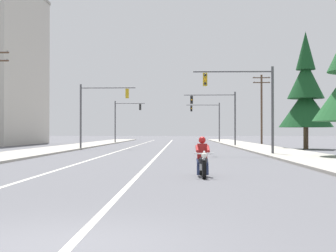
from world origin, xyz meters
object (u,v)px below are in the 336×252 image
Objects in this scene: traffic_signal_far_right at (210,116)px; utility_pole_right_far at (262,106)px; motorcycle_with_rider at (203,161)px; traffic_signal_near_right at (249,96)px; traffic_signal_mid_right at (220,110)px; conifer_tree_right_verge_far at (306,95)px; traffic_signal_near_left at (97,106)px; traffic_signal_mid_left at (124,115)px.

utility_pole_right_far is (6.32, -10.54, 0.94)m from traffic_signal_far_right.
traffic_signal_near_right is at bearing 76.41° from motorcycle_with_rider.
traffic_signal_mid_right is at bearing -121.85° from utility_pole_right_far.
conifer_tree_right_verge_far is at bearing -50.52° from traffic_signal_mid_right.
conifer_tree_right_verge_far is at bearing 0.57° from traffic_signal_near_left.
utility_pole_right_far reaches higher than traffic_signal_near_left.
traffic_signal_mid_right is 11.71m from conifer_tree_right_verge_far.
traffic_signal_far_right is (-0.19, 42.48, -0.02)m from traffic_signal_near_right.
traffic_signal_far_right is 0.66× the size of utility_pole_right_far.
traffic_signal_near_left is 15.51m from traffic_signal_mid_right.
traffic_signal_far_right is at bearing 103.76° from conifer_tree_right_verge_far.
utility_pole_right_far is (19.24, -5.81, 0.99)m from traffic_signal_mid_left.
traffic_signal_mid_right is at bearing 129.48° from conifer_tree_right_verge_far.
traffic_signal_near_right is (4.00, 16.55, 3.56)m from motorcycle_with_rider.
utility_pole_right_far is at bearing 58.15° from traffic_signal_mid_right.
traffic_signal_far_right is at bearing 90.26° from traffic_signal_near_right.
utility_pole_right_far is (10.13, 48.50, 4.47)m from motorcycle_with_rider.
traffic_signal_far_right reaches higher than motorcycle_with_rider.
traffic_signal_far_right is at bearing 120.95° from utility_pole_right_far.
utility_pole_right_far is (18.91, 19.54, 0.93)m from traffic_signal_near_left.
traffic_signal_near_left is at bearing -143.61° from traffic_signal_mid_right.
utility_pole_right_far is at bearing -59.05° from traffic_signal_far_right.
traffic_signal_mid_left is at bearing 99.52° from motorcycle_with_rider.
utility_pole_right_far is (6.42, 10.34, 0.90)m from traffic_signal_mid_right.
conifer_tree_right_verge_far is at bearing -76.24° from traffic_signal_far_right.
traffic_signal_mid_left is at bearing 128.44° from traffic_signal_mid_right.
traffic_signal_near_right is 17.81m from traffic_signal_near_left.
traffic_signal_far_right is at bearing 89.72° from traffic_signal_mid_right.
conifer_tree_right_verge_far reaches higher than traffic_signal_far_right.
conifer_tree_right_verge_far is (20.23, -25.15, 1.07)m from traffic_signal_mid_left.
conifer_tree_right_verge_far reaches higher than traffic_signal_near_right.
traffic_signal_mid_right is 20.88m from traffic_signal_far_right.
traffic_signal_mid_right is (-0.29, 21.60, 0.02)m from traffic_signal_near_right.
traffic_signal_far_right is 12.33m from utility_pole_right_far.
motorcycle_with_rider is 0.35× the size of traffic_signal_far_right.
motorcycle_with_rider is 0.20× the size of conifer_tree_right_verge_far.
conifer_tree_right_verge_far is (7.12, 12.60, 0.99)m from traffic_signal_near_right.
motorcycle_with_rider is 0.35× the size of traffic_signal_mid_left.
traffic_signal_near_right is at bearing -100.86° from utility_pole_right_far.
traffic_signal_near_left is (-8.78, 28.96, 3.54)m from motorcycle_with_rider.
conifer_tree_right_verge_far is (7.32, -29.88, 1.02)m from traffic_signal_far_right.
conifer_tree_right_verge_far is at bearing -87.06° from utility_pole_right_far.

